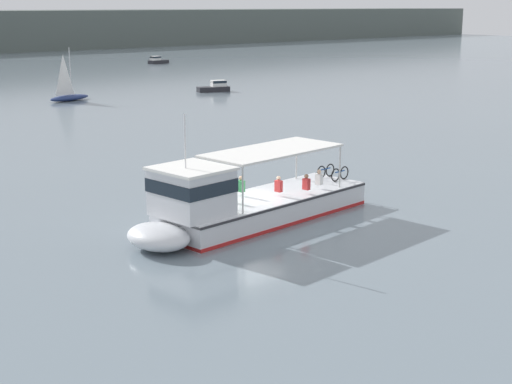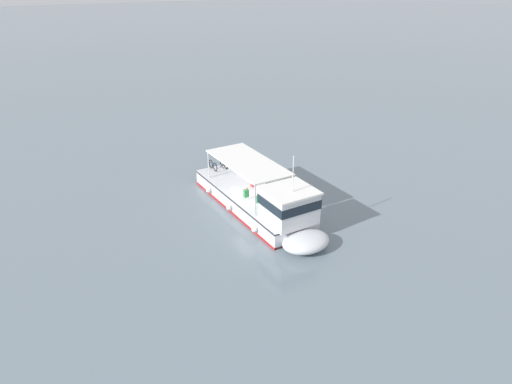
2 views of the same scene
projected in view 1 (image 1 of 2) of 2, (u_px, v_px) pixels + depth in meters
ground_plane at (252, 221)px, 34.62m from camera, size 400.00×400.00×0.00m
ferry_main at (240, 204)px, 33.52m from camera, size 13.00×4.33×5.32m
motorboat_near_port at (157, 60)px, 127.16m from camera, size 3.74×1.78×1.26m
sailboat_horizon_west at (69, 96)px, 77.86m from camera, size 4.99×2.36×5.40m
motorboat_outer_anchorage at (215, 87)px, 86.20m from camera, size 3.83×2.42×1.26m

